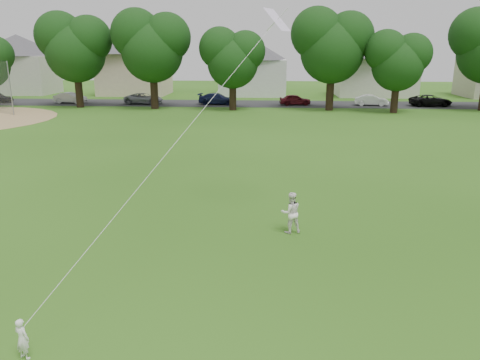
{
  "coord_description": "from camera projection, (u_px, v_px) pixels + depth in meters",
  "views": [
    {
      "loc": [
        2.53,
        -11.56,
        6.16
      ],
      "look_at": [
        1.62,
        2.0,
        2.3
      ],
      "focal_mm": 35.0,
      "sensor_mm": 36.0,
      "label": 1
    }
  ],
  "objects": [
    {
      "name": "tree_row",
      "position": [
        252.0,
        46.0,
        46.53
      ],
      "size": [
        81.97,
        8.07,
        10.33
      ],
      "color": "black",
      "rests_on": "ground"
    },
    {
      "name": "kite",
      "position": [
        183.0,
        134.0,
        12.87
      ],
      "size": [
        3.12,
        5.29,
        12.43
      ],
      "color": "white",
      "rests_on": "ground"
    },
    {
      "name": "older_boy",
      "position": [
        291.0,
        213.0,
        15.97
      ],
      "size": [
        0.83,
        0.72,
        1.45
      ],
      "primitive_type": "imported",
      "rotation": [
        0.0,
        0.0,
        3.42
      ],
      "color": "white",
      "rests_on": "ground"
    },
    {
      "name": "house_row",
      "position": [
        264.0,
        58.0,
        61.45
      ],
      "size": [
        77.11,
        14.16,
        9.82
      ],
      "color": "beige",
      "rests_on": "ground"
    },
    {
      "name": "street",
      "position": [
        249.0,
        104.0,
        53.25
      ],
      "size": [
        90.0,
        7.0,
        0.01
      ],
      "primitive_type": "cube",
      "color": "#2D2D30",
      "rests_on": "ground"
    },
    {
      "name": "toddler",
      "position": [
        22.0,
        339.0,
        9.5
      ],
      "size": [
        0.38,
        0.32,
        0.91
      ],
      "primitive_type": "imported",
      "rotation": [
        0.0,
        0.0,
        2.8
      ],
      "color": "white",
      "rests_on": "ground"
    },
    {
      "name": "parked_cars",
      "position": [
        224.0,
        99.0,
        52.31
      ],
      "size": [
        53.22,
        2.38,
        1.24
      ],
      "color": "black",
      "rests_on": "ground"
    },
    {
      "name": "ground",
      "position": [
        177.0,
        278.0,
        12.94
      ],
      "size": [
        160.0,
        160.0,
        0.0
      ],
      "primitive_type": "plane",
      "color": "#275312",
      "rests_on": "ground"
    }
  ]
}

